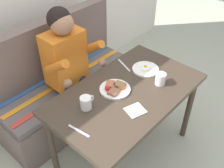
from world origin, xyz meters
TOP-DOWN VIEW (x-y plane):
  - ground_plane at (0.00, 0.00)m, footprint 8.00×8.00m
  - table at (0.00, 0.00)m, footprint 1.20×0.70m
  - couch at (0.00, 0.76)m, footprint 1.44×0.56m
  - person at (-0.04, 0.59)m, footprint 0.45×0.61m
  - plate_breakfast at (-0.05, 0.08)m, footprint 0.23×0.23m
  - plate_eggs at (0.31, 0.06)m, footprint 0.22×0.22m
  - coffee_mug at (0.25, -0.13)m, footprint 0.12×0.08m
  - coffee_mug_second at (-0.32, 0.10)m, footprint 0.12×0.08m
  - napkin at (-0.12, -0.17)m, footprint 0.15×0.15m
  - fork at (-0.50, -0.02)m, footprint 0.04×0.17m
  - knife at (0.24, 0.24)m, footprint 0.08×0.19m

SIDE VIEW (x-z plane):
  - ground_plane at x=0.00m, z-range 0.00..0.00m
  - couch at x=0.00m, z-range -0.17..0.83m
  - table at x=0.00m, z-range 0.28..1.01m
  - fork at x=-0.50m, z-range 0.73..0.73m
  - knife at x=0.24m, z-range 0.73..0.73m
  - napkin at x=-0.12m, z-range 0.73..0.74m
  - plate_eggs at x=0.31m, z-range 0.72..0.76m
  - person at x=-0.04m, z-range 0.13..1.35m
  - plate_breakfast at x=-0.05m, z-range 0.72..0.77m
  - coffee_mug at x=0.25m, z-range 0.73..0.83m
  - coffee_mug_second at x=-0.32m, z-range 0.73..0.83m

